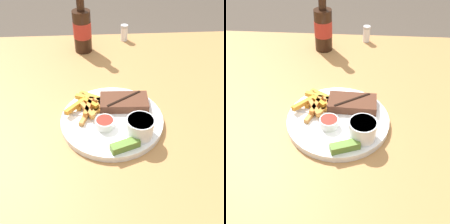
% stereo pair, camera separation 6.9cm
% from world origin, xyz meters
% --- Properties ---
extents(dining_table, '(1.18, 1.11, 0.76)m').
position_xyz_m(dining_table, '(0.00, 0.00, 0.68)').
color(dining_table, '#A87542').
rests_on(dining_table, ground_plane).
extents(dinner_plate, '(0.28, 0.28, 0.02)m').
position_xyz_m(dinner_plate, '(0.00, 0.00, 0.77)').
color(dinner_plate, white).
rests_on(dinner_plate, dining_table).
extents(steak_portion, '(0.14, 0.08, 0.03)m').
position_xyz_m(steak_portion, '(0.04, 0.05, 0.79)').
color(steak_portion, '#512D1E').
rests_on(steak_portion, dinner_plate).
extents(fries_pile, '(0.15, 0.14, 0.02)m').
position_xyz_m(fries_pile, '(-0.06, 0.05, 0.79)').
color(fries_pile, gold).
rests_on(fries_pile, dinner_plate).
extents(coleslaw_cup, '(0.07, 0.07, 0.05)m').
position_xyz_m(coleslaw_cup, '(0.06, -0.07, 0.80)').
color(coleslaw_cup, white).
rests_on(coleslaw_cup, dinner_plate).
extents(dipping_sauce_cup, '(0.05, 0.05, 0.02)m').
position_xyz_m(dipping_sauce_cup, '(-0.02, -0.03, 0.79)').
color(dipping_sauce_cup, silver).
rests_on(dipping_sauce_cup, dinner_plate).
extents(pickle_spear, '(0.07, 0.04, 0.02)m').
position_xyz_m(pickle_spear, '(0.02, -0.11, 0.79)').
color(pickle_spear, '#567A2D').
rests_on(pickle_spear, dinner_plate).
extents(fork_utensil, '(0.13, 0.04, 0.00)m').
position_xyz_m(fork_utensil, '(-0.07, 0.01, 0.78)').
color(fork_utensil, '#B7B7BC').
rests_on(fork_utensil, dinner_plate).
extents(beer_bottle, '(0.07, 0.07, 0.25)m').
position_xyz_m(beer_bottle, '(-0.09, 0.42, 0.85)').
color(beer_bottle, black).
rests_on(beer_bottle, dining_table).
extents(salt_shaker, '(0.03, 0.03, 0.07)m').
position_xyz_m(salt_shaker, '(0.08, 0.49, 0.79)').
color(salt_shaker, white).
rests_on(salt_shaker, dining_table).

